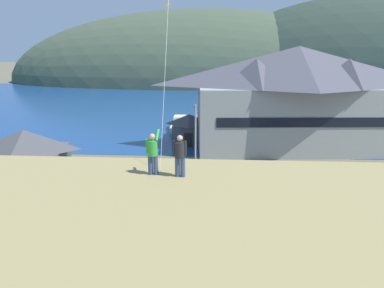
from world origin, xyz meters
The scene contains 20 objects.
ground_plane centered at (0.00, 0.00, 0.00)m, with size 600.00×600.00×0.00m, color #66604C.
parking_lot_pad centered at (0.00, 5.00, 0.05)m, with size 40.00×20.00×0.10m, color slate.
bay_water centered at (0.00, 60.00, 0.01)m, with size 360.00×84.00×0.03m, color navy.
far_hill_west_ridge centered at (-1.34, 112.04, 0.00)m, with size 146.18×56.08×52.28m, color #42513D.
far_hill_east_peak centered at (62.36, 110.63, 0.00)m, with size 130.48×63.13×61.92m, color #2D3D33.
harbor_lodge centered at (13.08, 22.72, 6.73)m, with size 26.36×13.33×12.63m.
storage_shed_near_lot centered at (-13.36, 6.80, 2.92)m, with size 7.58×6.65×5.62m.
storage_shed_waterside centered at (-0.28, 23.95, 2.06)m, with size 4.63×4.10×3.97m.
wharf_dock centered at (1.35, 35.29, 0.35)m, with size 3.20×12.48×0.70m.
moored_boat_wharfside centered at (-2.34, 32.59, 0.72)m, with size 2.83×8.32×2.16m.
parked_car_lone_by_shed centered at (-0.92, 0.18, 1.06)m, with size 4.27×2.20×1.82m.
parked_car_front_row_end centered at (0.28, 5.41, 1.06)m, with size 4.33×2.33×1.82m.
parked_car_mid_row_far centered at (-8.25, 0.19, 1.06)m, with size 4.31×2.26×1.82m.
parked_car_mid_row_near centered at (7.01, 7.03, 1.06)m, with size 4.25×2.15×1.82m.
parked_car_corner_spot centered at (7.24, 0.72, 1.06)m, with size 4.32×2.29×1.82m.
parked_car_front_row_silver centered at (12.78, 6.51, 1.06)m, with size 4.28×2.20×1.82m.
parked_car_mid_row_center centered at (-5.41, 7.30, 1.06)m, with size 4.32×2.29×1.82m.
parking_light_pole centered at (1.22, 10.55, 4.23)m, with size 0.24×0.78×7.18m.
person_kite_flyer centered at (0.42, -7.78, 8.24)m, with size 0.52×0.65×1.86m.
person_companion centered at (1.56, -7.98, 8.22)m, with size 0.55×0.40×1.74m.
Camera 1 is at (2.88, -21.38, 12.36)m, focal length 32.74 mm.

